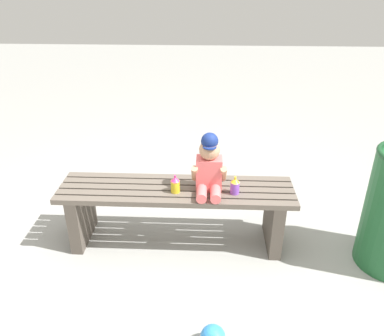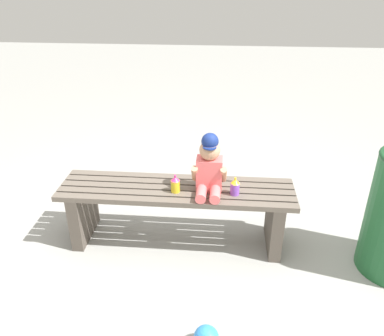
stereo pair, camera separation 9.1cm
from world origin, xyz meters
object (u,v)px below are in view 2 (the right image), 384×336
at_px(park_bench, 177,205).
at_px(sippy_cup_left, 176,184).
at_px(child_figure, 209,167).
at_px(sippy_cup_right, 235,186).

xyz_separation_m(park_bench, sippy_cup_left, (0.00, -0.05, 0.20)).
xyz_separation_m(park_bench, child_figure, (0.22, -0.02, 0.32)).
bearing_deg(sippy_cup_left, child_figure, 9.99).
relative_size(park_bench, sippy_cup_left, 12.90).
distance_m(park_bench, sippy_cup_right, 0.44).
bearing_deg(sippy_cup_right, park_bench, 172.24).
distance_m(park_bench, child_figure, 0.39).
height_order(child_figure, sippy_cup_left, child_figure).
relative_size(child_figure, sippy_cup_right, 3.26).
bearing_deg(sippy_cup_left, park_bench, 92.73).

